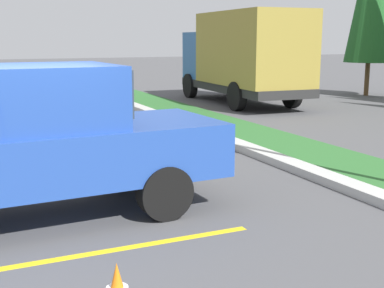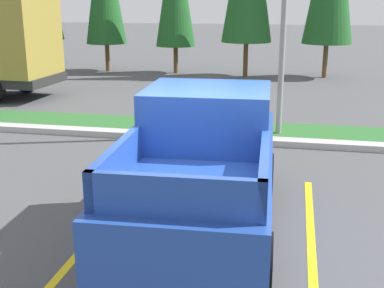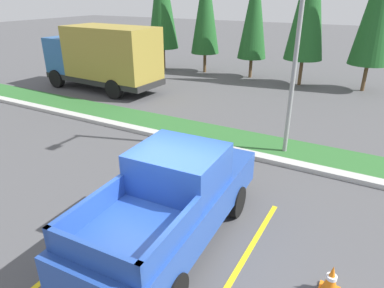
# 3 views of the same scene
# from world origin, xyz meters

# --- Properties ---
(ground_plane) EXTENTS (120.00, 120.00, 0.00)m
(ground_plane) POSITION_xyz_m (0.00, 0.00, 0.00)
(ground_plane) COLOR #4C4C4F
(parking_line_near) EXTENTS (0.12, 4.80, 0.01)m
(parking_line_near) POSITION_xyz_m (-1.60, 0.18, 0.00)
(parking_line_near) COLOR yellow
(parking_line_near) RESTS_ON ground
(parking_line_far) EXTENTS (0.12, 4.80, 0.01)m
(parking_line_far) POSITION_xyz_m (1.50, 0.18, 0.00)
(parking_line_far) COLOR yellow
(parking_line_far) RESTS_ON ground
(curb_strip) EXTENTS (56.00, 0.40, 0.15)m
(curb_strip) POSITION_xyz_m (0.00, 5.00, 0.07)
(curb_strip) COLOR #B2B2AD
(curb_strip) RESTS_ON ground
(grass_median) EXTENTS (56.00, 1.80, 0.06)m
(grass_median) POSITION_xyz_m (0.00, 6.10, 0.03)
(grass_median) COLOR #2D662D
(grass_median) RESTS_ON ground
(pickup_truck_main) EXTENTS (2.15, 5.31, 2.10)m
(pickup_truck_main) POSITION_xyz_m (-0.05, 0.23, 1.04)
(pickup_truck_main) COLOR black
(pickup_truck_main) RESTS_ON ground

